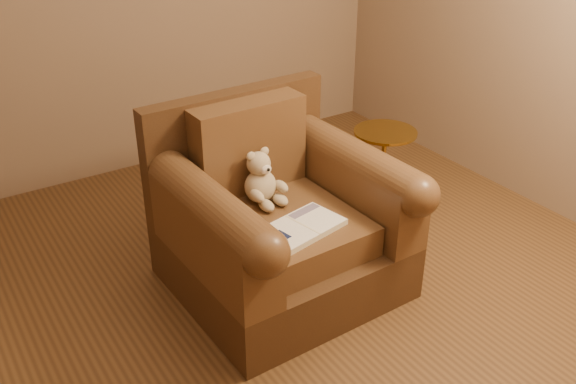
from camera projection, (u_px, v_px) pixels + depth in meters
floor at (279, 321)px, 3.09m from camera, size 4.00×4.00×0.00m
armchair at (277, 221)px, 3.21m from camera, size 1.06×1.01×0.93m
teddy_bear at (262, 182)px, 3.17m from camera, size 0.20×0.23×0.28m
guidebook at (302, 227)px, 2.97m from camera, size 0.42×0.30×0.03m
side_table at (383, 168)px, 3.91m from camera, size 0.38×0.38×0.53m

